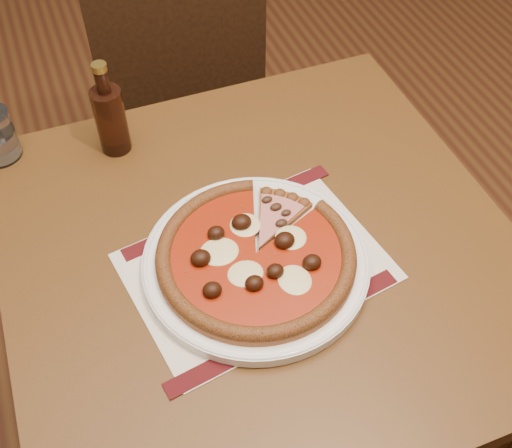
{
  "coord_description": "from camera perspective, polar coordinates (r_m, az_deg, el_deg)",
  "views": [
    {
      "loc": [
        -0.19,
        -1.12,
        1.55
      ],
      "look_at": [
        0.05,
        -0.51,
        0.78
      ],
      "focal_mm": 45.0,
      "sensor_mm": 36.0,
      "label": 1
    }
  ],
  "objects": [
    {
      "name": "placemat",
      "position": [
        0.99,
        0.0,
        -3.77
      ],
      "size": [
        0.42,
        0.33,
        0.0
      ],
      "primitive_type": "cube",
      "rotation": [
        0.0,
        0.0,
        0.16
      ],
      "color": "white",
      "rests_on": "table"
    },
    {
      "name": "table",
      "position": [
        1.1,
        0.38,
        -5.18
      ],
      "size": [
        0.8,
        0.8,
        0.75
      ],
      "rotation": [
        0.0,
        0.0,
        -0.01
      ],
      "color": "brown",
      "rests_on": "ground"
    },
    {
      "name": "plate",
      "position": [
        0.98,
        0.0,
        -3.42
      ],
      "size": [
        0.35,
        0.35,
        0.02
      ],
      "primitive_type": "cylinder",
      "color": "white",
      "rests_on": "placemat"
    },
    {
      "name": "chair_far",
      "position": [
        1.75,
        -6.73,
        12.0
      ],
      "size": [
        0.45,
        0.45,
        0.85
      ],
      "rotation": [
        0.0,
        0.0,
        3.01
      ],
      "color": "black",
      "rests_on": "ground"
    },
    {
      "name": "pizza",
      "position": [
        0.97,
        -0.01,
        -2.74
      ],
      "size": [
        0.3,
        0.3,
        0.04
      ],
      "color": "#965324",
      "rests_on": "plate"
    },
    {
      "name": "ham_slice",
      "position": [
        1.02,
        2.02,
        1.0
      ],
      "size": [
        0.12,
        0.12,
        0.02
      ],
      "rotation": [
        0.0,
        0.0,
        0.82
      ],
      "color": "#965324",
      "rests_on": "plate"
    },
    {
      "name": "bottle",
      "position": [
        1.15,
        -12.82,
        9.24
      ],
      "size": [
        0.05,
        0.05,
        0.18
      ],
      "color": "#37180D",
      "rests_on": "table"
    }
  ]
}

